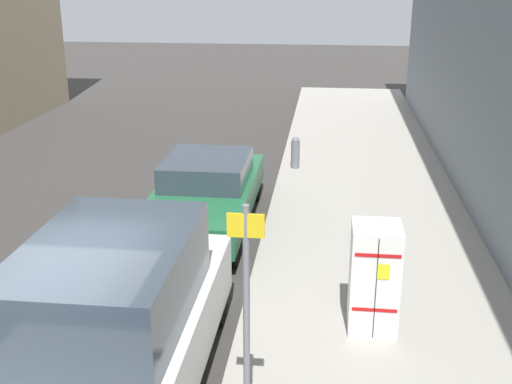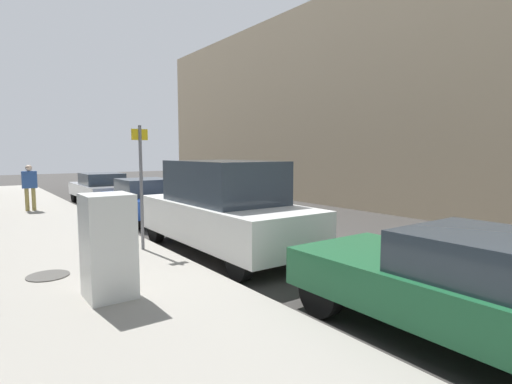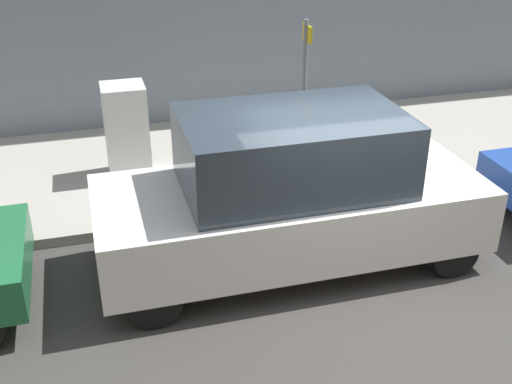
# 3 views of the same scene
# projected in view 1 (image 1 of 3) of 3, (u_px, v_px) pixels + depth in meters

# --- Properties ---
(discarded_refrigerator) EXTENTS (0.67, 0.71, 1.55)m
(discarded_refrigerator) POSITION_uv_depth(u_px,v_px,m) (374.00, 278.00, 8.91)
(discarded_refrigerator) COLOR white
(discarded_refrigerator) RESTS_ON sidewalk_slab
(street_sign_post) EXTENTS (0.36, 0.07, 2.75)m
(street_sign_post) POSITION_uv_depth(u_px,v_px,m) (246.00, 319.00, 6.39)
(street_sign_post) COLOR slate
(street_sign_post) RESTS_ON sidewalk_slab
(fire_hydrant) EXTENTS (0.22, 0.22, 0.81)m
(fire_hydrant) POSITION_uv_depth(u_px,v_px,m) (295.00, 152.00, 16.34)
(fire_hydrant) COLOR slate
(fire_hydrant) RESTS_ON sidewalk_slab
(parked_sedan_green) EXTENTS (1.88, 4.68, 1.40)m
(parked_sedan_green) POSITION_uv_depth(u_px,v_px,m) (206.00, 192.00, 12.97)
(parked_sedan_green) COLOR #1E6038
(parked_sedan_green) RESTS_ON ground
(parked_van_white) EXTENTS (2.02, 5.09, 2.13)m
(parked_van_white) POSITION_uv_depth(u_px,v_px,m) (113.00, 326.00, 7.48)
(parked_van_white) COLOR silver
(parked_van_white) RESTS_ON ground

